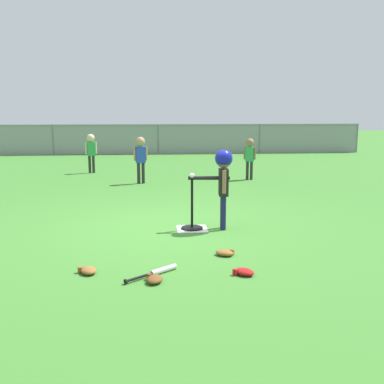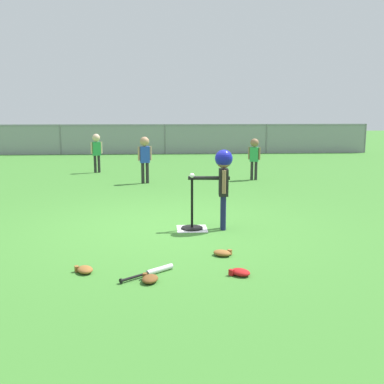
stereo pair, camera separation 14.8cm
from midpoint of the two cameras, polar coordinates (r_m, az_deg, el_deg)
The scene contains 14 objects.
ground_plane at distance 6.91m, azimuth -2.25°, elevation -4.34°, with size 60.00×60.00×0.00m, color #3D7A2D.
home_plate at distance 6.80m, azimuth 0.63°, elevation -4.53°, with size 0.44×0.44×0.01m, color white.
batting_tee at distance 6.77m, azimuth 0.63°, elevation -3.54°, with size 0.32×0.32×0.75m.
baseball_on_tee at distance 6.64m, azimuth 0.64°, elevation 2.03°, with size 0.07×0.07×0.07m, color white.
batter_child at distance 6.65m, azimuth 4.49°, elevation 2.36°, with size 0.64×0.33×1.17m.
fielder_deep_left at distance 12.95m, azimuth -11.37°, elevation 5.37°, with size 0.30×0.21×1.06m.
fielder_near_right at distance 10.90m, azimuth -5.46°, elevation 4.75°, with size 0.32×0.22×1.10m.
fielder_deep_center at distance 11.50m, azimuth 8.05°, elevation 4.74°, with size 0.29×0.20×1.02m.
spare_bat_silver at distance 5.01m, azimuth -3.78°, elevation -9.70°, with size 0.56×0.46×0.06m.
glove_by_plate at distance 5.60m, azimuth 4.54°, elevation -7.50°, with size 0.27×0.25×0.07m.
glove_near_bats at distance 4.99m, azimuth 6.82°, elevation -9.79°, with size 0.27×0.27×0.07m.
glove_tossed_aside at distance 5.14m, azimuth -12.28°, elevation -9.33°, with size 0.24×0.27×0.07m.
glove_outfield_drop at distance 4.79m, azimuth -4.32°, elevation -10.62°, with size 0.21×0.25×0.07m.
outfield_fence at distance 18.10m, azimuth -3.14°, elevation 6.66°, with size 16.06×0.06×1.15m.
Camera 2 is at (-0.08, -6.69, 1.74)m, focal length 43.26 mm.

